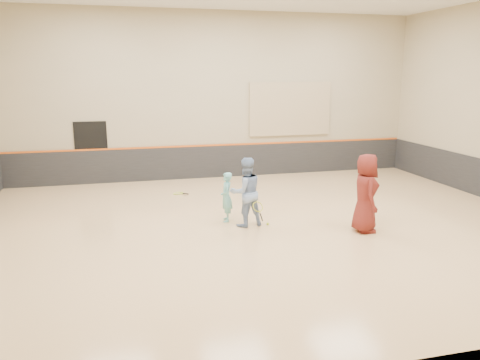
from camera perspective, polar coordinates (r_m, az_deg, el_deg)
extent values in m
cube|color=tan|center=(12.08, 3.03, -6.06)|extent=(15.00, 12.00, 0.20)
cube|color=tan|center=(17.28, -2.79, 10.15)|extent=(15.00, 0.02, 6.00)
cube|color=tan|center=(6.02, 20.46, 4.27)|extent=(15.00, 0.02, 6.00)
cube|color=#232326|center=(17.52, -2.68, 2.28)|extent=(14.90, 0.04, 1.20)
cube|color=#D85914|center=(17.41, -2.69, 4.28)|extent=(14.90, 0.03, 0.06)
cube|color=tan|center=(18.02, 6.13, 8.61)|extent=(3.20, 0.08, 2.00)
cube|color=black|center=(17.15, -17.63, 3.15)|extent=(1.10, 0.05, 2.20)
imported|color=#75CBCB|center=(12.26, -1.66, -2.08)|extent=(0.38, 0.52, 1.31)
imported|color=#819CC8|center=(11.82, 0.70, -1.48)|extent=(0.96, 0.81, 1.77)
imported|color=maroon|center=(11.80, 15.05, -1.55)|extent=(0.78, 1.04, 1.93)
sphere|color=#B3CE30|center=(12.11, 3.40, -5.35)|extent=(0.07, 0.07, 0.07)
sphere|color=yellow|center=(11.77, 16.41, -0.50)|extent=(0.07, 0.07, 0.07)
sphere|color=#C0D932|center=(14.42, 2.07, -2.34)|extent=(0.07, 0.07, 0.07)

